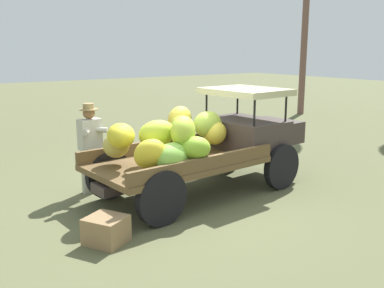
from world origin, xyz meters
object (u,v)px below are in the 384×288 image
at_px(wooden_crate, 106,230).
at_px(farmer, 90,142).
at_px(truck, 209,142).
at_px(loose_banana_bunch, 132,166).

bearing_deg(wooden_crate, farmer, 72.21).
height_order(truck, farmer, truck).
bearing_deg(farmer, loose_banana_bunch, 113.38).
relative_size(truck, wooden_crate, 8.82).
relative_size(truck, loose_banana_bunch, 7.41).
bearing_deg(truck, farmer, 141.10).
xyz_separation_m(truck, wooden_crate, (-2.51, -0.99, -0.76)).
distance_m(truck, loose_banana_bunch, 2.14).
bearing_deg(truck, wooden_crate, -163.05).
height_order(truck, wooden_crate, truck).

